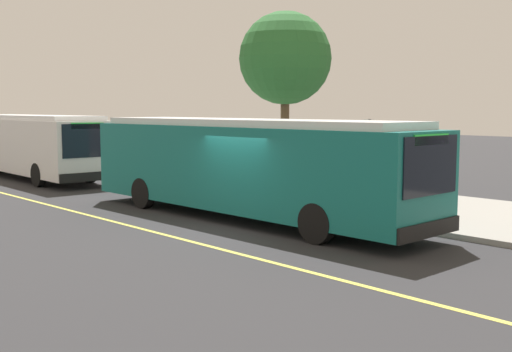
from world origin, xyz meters
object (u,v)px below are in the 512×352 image
Objects in this scene: transit_bus_second at (31,143)px; waiting_bench at (356,183)px; route_sign_post at (369,153)px; transit_bus_main at (246,164)px.

transit_bus_second is 7.53× the size of waiting_bench.
waiting_bench is 3.64m from route_sign_post.
transit_bus_second reaches higher than waiting_bench.
transit_bus_second is 4.30× the size of route_sign_post.
transit_bus_main reaches higher than waiting_bench.
transit_bus_second is 16.12m from waiting_bench.
transit_bus_main is at bearing -90.28° from waiting_bench.
route_sign_post is at bearing -45.68° from waiting_bench.
transit_bus_second is 17.81m from route_sign_post.
transit_bus_main and route_sign_post have the same top height.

